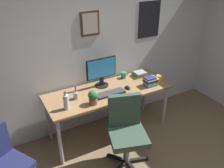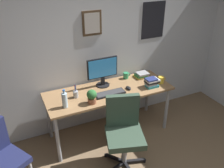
# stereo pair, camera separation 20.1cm
# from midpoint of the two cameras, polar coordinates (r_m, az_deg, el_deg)

# --- Properties ---
(wall_back) EXTENTS (4.40, 0.10, 2.60)m
(wall_back) POSITION_cam_midpoint_polar(r_m,az_deg,el_deg) (3.60, -0.09, 9.43)
(wall_back) COLOR silver
(wall_back) RESTS_ON ground_plane
(desk) EXTENTS (1.82, 0.67, 0.76)m
(desk) POSITION_cam_midpoint_polar(r_m,az_deg,el_deg) (3.47, 0.96, -2.63)
(desk) COLOR #936D47
(desk) RESTS_ON ground_plane
(office_chair) EXTENTS (0.58, 0.59, 0.95)m
(office_chair) POSITION_cam_midpoint_polar(r_m,az_deg,el_deg) (3.09, 4.72, -10.61)
(office_chair) COLOR #334738
(office_chair) RESTS_ON ground_plane
(side_chair) EXTENTS (0.58, 0.58, 0.88)m
(side_chair) POSITION_cam_midpoint_polar(r_m,az_deg,el_deg) (3.00, -23.32, -15.47)
(side_chair) COLOR #1E234C
(side_chair) RESTS_ON ground_plane
(monitor) EXTENTS (0.46, 0.20, 0.43)m
(monitor) POSITION_cam_midpoint_polar(r_m,az_deg,el_deg) (3.46, -0.62, 3.17)
(monitor) COLOR black
(monitor) RESTS_ON desk
(keyboard) EXTENTS (0.43, 0.15, 0.03)m
(keyboard) POSITION_cam_midpoint_polar(r_m,az_deg,el_deg) (3.33, 1.25, -2.26)
(keyboard) COLOR black
(keyboard) RESTS_ON desk
(computer_mouse) EXTENTS (0.06, 0.11, 0.04)m
(computer_mouse) POSITION_cam_midpoint_polar(r_m,az_deg,el_deg) (3.47, 5.59, -0.99)
(computer_mouse) COLOR black
(computer_mouse) RESTS_ON desk
(water_bottle) EXTENTS (0.07, 0.07, 0.25)m
(water_bottle) POSITION_cam_midpoint_polar(r_m,az_deg,el_deg) (3.05, -9.35, -3.81)
(water_bottle) COLOR silver
(water_bottle) RESTS_ON desk
(coffee_mug_near) EXTENTS (0.12, 0.08, 0.10)m
(coffee_mug_near) POSITION_cam_midpoint_polar(r_m,az_deg,el_deg) (3.76, 4.88, 2.01)
(coffee_mug_near) COLOR #2D8C59
(coffee_mug_near) RESTS_ON desk
(coffee_mug_far) EXTENTS (0.12, 0.09, 0.10)m
(coffee_mug_far) POSITION_cam_midpoint_polar(r_m,az_deg,el_deg) (3.71, 13.15, 0.95)
(coffee_mug_far) COLOR yellow
(coffee_mug_far) RESTS_ON desk
(potted_plant) EXTENTS (0.13, 0.13, 0.19)m
(potted_plant) POSITION_cam_midpoint_polar(r_m,az_deg,el_deg) (3.09, -2.99, -2.94)
(potted_plant) COLOR brown
(potted_plant) RESTS_ON desk
(pen_cup) EXTENTS (0.07, 0.07, 0.20)m
(pen_cup) POSITION_cam_midpoint_polar(r_m,az_deg,el_deg) (3.26, -6.90, -2.36)
(pen_cup) COLOR #9EA0A5
(pen_cup) RESTS_ON desk
(book_stack_left) EXTENTS (0.20, 0.15, 0.14)m
(book_stack_left) POSITION_cam_midpoint_polar(r_m,az_deg,el_deg) (3.56, 11.03, 0.37)
(book_stack_left) COLOR #26727A
(book_stack_left) RESTS_ON desk
(book_stack_right) EXTENTS (0.21, 0.18, 0.08)m
(book_stack_right) POSITION_cam_midpoint_polar(r_m,az_deg,el_deg) (3.83, 8.49, 2.11)
(book_stack_right) COLOR gold
(book_stack_right) RESTS_ON desk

